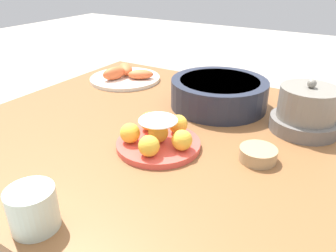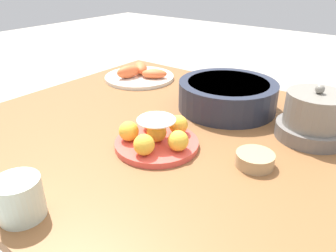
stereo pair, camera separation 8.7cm
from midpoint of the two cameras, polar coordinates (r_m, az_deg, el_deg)
name	(u,v)px [view 2 (the right image)]	position (r m, az deg, el deg)	size (l,w,h in m)	color
dining_table	(178,161)	(0.97, 4.34, -6.11)	(1.23, 1.03, 0.74)	brown
cake_plate	(156,136)	(0.84, 0.92, -1.78)	(0.22, 0.22, 0.09)	#E04C42
serving_bowl	(227,95)	(1.09, 12.57, 5.33)	(0.31, 0.31, 0.09)	#232838
sauce_bowl	(255,159)	(0.81, 17.93, -5.59)	(0.09, 0.09, 0.03)	tan
seafood_platter	(140,75)	(1.36, -3.10, 8.87)	(0.28, 0.28, 0.06)	silver
cup_near	(20,198)	(0.66, -20.97, -11.81)	(0.09, 0.09, 0.08)	beige
warming_pot	(314,118)	(0.97, 26.43, 1.24)	(0.19, 0.19, 0.15)	#66605B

